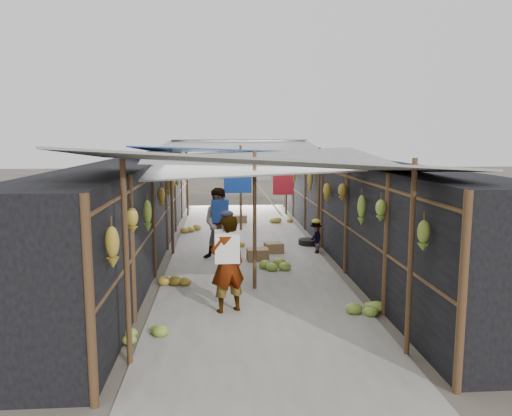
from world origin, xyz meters
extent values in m
plane|color=#6B6356|center=(0.00, 0.00, 0.00)|extent=(80.00, 80.00, 0.00)
cube|color=#9E998E|center=(0.00, 6.50, 0.01)|extent=(3.60, 16.00, 0.02)
cube|color=black|center=(-2.70, 6.50, 1.15)|extent=(1.40, 15.00, 2.30)
cube|color=black|center=(2.70, 6.50, 1.15)|extent=(1.40, 15.00, 2.30)
cube|color=#97724D|center=(0.68, 5.89, 0.13)|extent=(0.48, 0.41, 0.26)
cube|color=#97724D|center=(0.22, 5.15, 0.15)|extent=(0.51, 0.42, 0.29)
cube|color=#97724D|center=(0.04, 10.29, 0.13)|extent=(0.43, 0.35, 0.27)
cylinder|color=black|center=(1.70, 6.74, 0.08)|extent=(0.54, 0.54, 0.16)
imported|color=white|center=(-0.53, 1.80, 0.81)|extent=(0.70, 0.59, 1.63)
imported|color=navy|center=(-0.64, 5.42, 0.84)|extent=(0.89, 0.73, 1.69)
imported|color=#4F4944|center=(1.70, 5.77, 0.40)|extent=(0.36, 0.55, 0.80)
cylinder|color=brown|center=(-1.80, 0.00, 1.30)|extent=(0.07, 0.07, 2.60)
cylinder|color=brown|center=(1.80, 0.00, 1.30)|extent=(0.07, 0.07, 2.60)
cylinder|color=brown|center=(0.00, 3.00, 1.30)|extent=(0.07, 0.07, 2.60)
cylinder|color=brown|center=(-1.80, 6.00, 1.30)|extent=(0.07, 0.07, 2.60)
cylinder|color=brown|center=(1.80, 6.00, 1.30)|extent=(0.07, 0.07, 2.60)
cylinder|color=brown|center=(0.00, 9.00, 1.30)|extent=(0.07, 0.07, 2.60)
cylinder|color=brown|center=(-1.80, 12.00, 1.30)|extent=(0.07, 0.07, 2.60)
cylinder|color=brown|center=(1.80, 12.00, 1.30)|extent=(0.07, 0.07, 2.60)
cube|color=#999994|center=(0.00, 1.00, 2.50)|extent=(5.21, 3.19, 0.52)
cube|color=#999994|center=(0.20, 4.20, 2.35)|extent=(5.23, 3.73, 0.50)
cube|color=#1F468F|center=(-0.10, 7.50, 2.45)|extent=(5.40, 3.60, 0.41)
cube|color=#999994|center=(0.00, 10.80, 2.55)|extent=(5.37, 3.66, 0.27)
cube|color=#999994|center=(0.10, 13.20, 2.65)|extent=(5.00, 1.99, 0.24)
cylinder|color=brown|center=(-2.00, 6.50, 2.05)|extent=(0.06, 15.00, 0.06)
cylinder|color=brown|center=(2.00, 6.50, 2.05)|extent=(0.06, 15.00, 0.06)
cylinder|color=gray|center=(0.00, 6.50, 2.05)|extent=(0.02, 15.00, 0.02)
cube|color=#B01B29|center=(0.91, 5.95, 1.75)|extent=(0.50, 0.03, 0.60)
cube|color=navy|center=(-0.39, 10.69, 1.75)|extent=(0.65, 0.03, 0.60)
cube|color=silver|center=(0.69, 9.71, 1.77)|extent=(0.60, 0.03, 0.55)
cube|color=#1A44AC|center=(-0.19, 6.41, 1.75)|extent=(0.70, 0.03, 0.60)
ellipsoid|color=olive|center=(-1.88, -0.38, 1.60)|extent=(0.17, 0.14, 0.50)
ellipsoid|color=olive|center=(-1.88, 0.95, 1.69)|extent=(0.17, 0.15, 0.37)
ellipsoid|color=olive|center=(-1.88, 2.46, 1.52)|extent=(0.15, 0.13, 0.56)
ellipsoid|color=olive|center=(-1.88, 4.49, 1.59)|extent=(0.16, 0.14, 0.43)
ellipsoid|color=olive|center=(-1.88, 6.11, 1.69)|extent=(0.15, 0.13, 0.58)
ellipsoid|color=olive|center=(-1.88, 7.22, 1.74)|extent=(0.18, 0.15, 0.50)
ellipsoid|color=olive|center=(-1.88, 8.68, 1.68)|extent=(0.16, 0.13, 0.56)
ellipsoid|color=olive|center=(-1.88, 10.64, 1.69)|extent=(0.19, 0.16, 0.50)
ellipsoid|color=olive|center=(-1.88, 11.47, 1.87)|extent=(0.14, 0.12, 0.35)
ellipsoid|color=olive|center=(-1.88, 12.91, 1.75)|extent=(0.16, 0.14, 0.44)
ellipsoid|color=olive|center=(1.88, -0.18, 1.64)|extent=(0.16, 0.14, 0.40)
ellipsoid|color=olive|center=(1.88, 1.48, 1.71)|extent=(0.17, 0.15, 0.35)
ellipsoid|color=olive|center=(1.88, 2.54, 1.56)|extent=(0.15, 0.13, 0.55)
ellipsoid|color=olive|center=(1.88, 3.94, 1.73)|extent=(0.18, 0.16, 0.37)
ellipsoid|color=olive|center=(1.88, 5.41, 1.56)|extent=(0.19, 0.16, 0.45)
ellipsoid|color=olive|center=(1.88, 7.59, 1.62)|extent=(0.15, 0.13, 0.60)
ellipsoid|color=olive|center=(1.88, 8.64, 1.85)|extent=(0.14, 0.12, 0.37)
ellipsoid|color=olive|center=(1.88, 10.58, 1.58)|extent=(0.15, 0.13, 0.54)
ellipsoid|color=olive|center=(1.88, 11.90, 1.58)|extent=(0.19, 0.16, 0.51)
ellipsoid|color=olive|center=(1.88, 13.58, 1.72)|extent=(0.17, 0.14, 0.49)
ellipsoid|color=olive|center=(-1.58, 8.90, 0.15)|extent=(0.62, 0.53, 0.31)
ellipsoid|color=olive|center=(-1.70, 0.69, 0.15)|extent=(0.62, 0.53, 0.31)
ellipsoid|color=olive|center=(0.54, 4.35, 0.17)|extent=(0.67, 0.57, 0.33)
ellipsoid|color=olive|center=(1.42, 10.31, 0.17)|extent=(0.69, 0.58, 0.34)
ellipsoid|color=olive|center=(-0.32, 6.80, 0.11)|extent=(0.46, 0.39, 0.23)
ellipsoid|color=olive|center=(1.70, 1.65, 0.12)|extent=(0.48, 0.40, 0.24)
ellipsoid|color=olive|center=(-1.64, 3.53, 0.17)|extent=(0.66, 0.56, 0.33)
camera|label=1|loc=(-0.64, -6.09, 2.87)|focal=35.00mm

